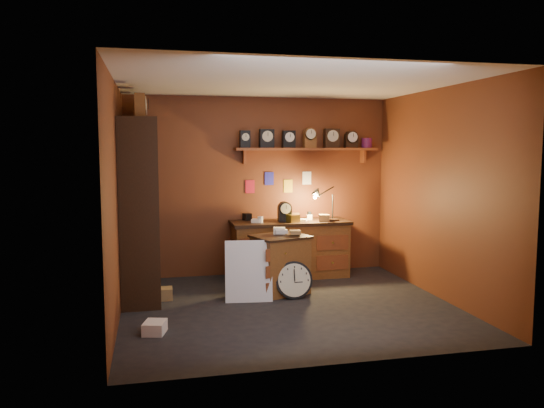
{
  "coord_description": "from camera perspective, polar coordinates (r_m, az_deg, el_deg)",
  "views": [
    {
      "loc": [
        -1.6,
        -6.14,
        1.93
      ],
      "look_at": [
        -0.13,
        0.35,
        1.23
      ],
      "focal_mm": 35.0,
      "sensor_mm": 36.0,
      "label": 1
    }
  ],
  "objects": [
    {
      "name": "floor",
      "position": [
        6.63,
        1.82,
        -10.93
      ],
      "size": [
        4.0,
        4.0,
        0.0
      ],
      "primitive_type": "plane",
      "color": "black",
      "rests_on": "ground"
    },
    {
      "name": "room_shell",
      "position": [
        6.46,
        2.01,
        4.13
      ],
      "size": [
        4.02,
        3.62,
        2.71
      ],
      "color": "brown",
      "rests_on": "ground"
    },
    {
      "name": "shelving_unit",
      "position": [
        7.15,
        -14.23,
        0.38
      ],
      "size": [
        0.47,
        1.6,
        2.58
      ],
      "color": "black",
      "rests_on": "ground"
    },
    {
      "name": "workbench",
      "position": [
        8.01,
        1.95,
        -4.49
      ],
      "size": [
        1.77,
        0.66,
        1.36
      ],
      "color": "brown",
      "rests_on": "ground"
    },
    {
      "name": "low_cabinet",
      "position": [
        7.12,
        0.9,
        -6.24
      ],
      "size": [
        0.83,
        0.76,
        0.87
      ],
      "rotation": [
        0.0,
        0.0,
        0.33
      ],
      "color": "brown",
      "rests_on": "ground"
    },
    {
      "name": "big_round_clock",
      "position": [
        6.91,
        2.35,
        -8.18
      ],
      "size": [
        0.49,
        0.16,
        0.49
      ],
      "color": "black",
      "rests_on": "ground"
    },
    {
      "name": "white_panel",
      "position": [
        6.86,
        -2.5,
        -10.36
      ],
      "size": [
        0.61,
        0.24,
        0.79
      ],
      "primitive_type": "cube",
      "rotation": [
        -0.17,
        0.0,
        -0.12
      ],
      "color": "silver",
      "rests_on": "ground"
    },
    {
      "name": "mini_fridge",
      "position": [
        7.84,
        -2.34,
        -6.38
      ],
      "size": [
        0.57,
        0.59,
        0.5
      ],
      "rotation": [
        0.0,
        0.0,
        -0.21
      ],
      "color": "silver",
      "rests_on": "ground"
    },
    {
      "name": "floor_box_a",
      "position": [
        7.03,
        -11.66,
        -9.44
      ],
      "size": [
        0.25,
        0.21,
        0.15
      ],
      "primitive_type": "cube",
      "rotation": [
        0.0,
        0.0,
        -0.02
      ],
      "color": "olive",
      "rests_on": "ground"
    },
    {
      "name": "floor_box_b",
      "position": [
        5.82,
        -12.5,
        -12.84
      ],
      "size": [
        0.27,
        0.3,
        0.13
      ],
      "primitive_type": "cube",
      "rotation": [
        0.0,
        0.0,
        -0.26
      ],
      "color": "white",
      "rests_on": "ground"
    },
    {
      "name": "floor_box_c",
      "position": [
        7.21,
        -2.17,
        -8.88
      ],
      "size": [
        0.27,
        0.26,
        0.16
      ],
      "primitive_type": "cube",
      "rotation": [
        0.0,
        0.0,
        0.54
      ],
      "color": "olive",
      "rests_on": "ground"
    }
  ]
}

